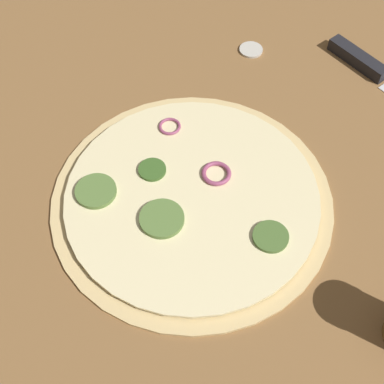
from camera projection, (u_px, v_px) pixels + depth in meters
The scene contains 4 objects.
ground_plane at pixel (192, 201), 0.63m from camera, with size 3.00×3.00×0.00m, color brown.
pizza at pixel (191, 198), 0.63m from camera, with size 0.33×0.33×0.02m.
knife at pixel (383, 77), 0.74m from camera, with size 0.06×0.29×0.02m.
loose_cap at pixel (251, 49), 0.78m from camera, with size 0.03×0.03×0.01m.
Camera 1 is at (0.25, 0.25, 0.53)m, focal length 50.00 mm.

